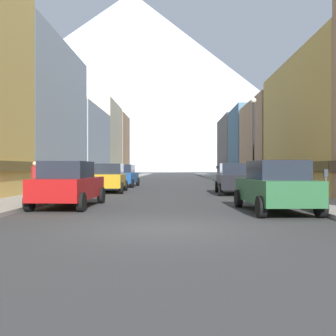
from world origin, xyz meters
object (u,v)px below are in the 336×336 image
at_px(car_left_0, 69,184).
at_px(car_right_0, 275,186).
at_px(streetlamp_right, 253,129).
at_px(parking_meter_near, 326,182).
at_px(car_right_1, 235,179).
at_px(pedestrian_0, 35,181).
at_px(pedestrian_1, 295,180).
at_px(potted_plant_0, 63,181).
at_px(car_left_1, 109,178).
at_px(potted_plant_2, 294,185).
at_px(pedestrian_2, 89,177).
at_px(car_left_2, 124,176).
at_px(potted_plant_1, 70,180).

distance_m(car_left_0, car_right_0, 7.76).
bearing_deg(streetlamp_right, parking_meter_near, -87.91).
distance_m(car_right_1, pedestrian_0, 11.01).
xyz_separation_m(car_left_0, car_right_0, (7.60, -1.56, 0.00)).
bearing_deg(pedestrian_0, pedestrian_1, 4.89).
bearing_deg(pedestrian_0, potted_plant_0, 96.02).
distance_m(parking_meter_near, streetlamp_right, 11.38).
xyz_separation_m(car_left_1, parking_meter_near, (9.55, -10.34, 0.11)).
relative_size(car_right_0, pedestrian_0, 2.66).
distance_m(car_right_0, potted_plant_2, 9.08).
bearing_deg(car_right_0, pedestrian_2, 121.85).
xyz_separation_m(parking_meter_near, potted_plant_0, (-12.75, 11.25, -0.33)).
xyz_separation_m(car_left_2, pedestrian_1, (10.05, -12.04, 0.01)).
bearing_deg(car_left_0, car_left_2, 90.00).
bearing_deg(potted_plant_2, potted_plant_0, 166.63).
xyz_separation_m(car_right_0, potted_plant_0, (-10.80, 11.82, -0.22)).
xyz_separation_m(car_left_1, potted_plant_2, (10.80, -2.42, -0.33)).
xyz_separation_m(car_right_0, potted_plant_2, (3.20, 8.49, -0.33)).
distance_m(potted_plant_2, pedestrian_2, 15.33).
xyz_separation_m(car_right_1, streetlamp_right, (1.55, 2.33, 3.09)).
bearing_deg(pedestrian_1, car_right_1, 125.54).
bearing_deg(potted_plant_2, pedestrian_1, -105.46).
xyz_separation_m(potted_plant_2, streetlamp_right, (-1.65, 3.05, 3.41)).
bearing_deg(parking_meter_near, car_right_1, 102.73).
distance_m(potted_plant_0, potted_plant_2, 14.39).
height_order(potted_plant_0, potted_plant_2, potted_plant_0).
distance_m(parking_meter_near, pedestrian_0, 12.69).
bearing_deg(car_left_2, car_right_1, -48.56).
bearing_deg(pedestrian_1, pedestrian_0, -175.11).
bearing_deg(streetlamp_right, car_right_0, -97.64).
relative_size(pedestrian_2, streetlamp_right, 0.26).
height_order(car_right_1, streetlamp_right, streetlamp_right).
xyz_separation_m(car_left_0, potted_plant_1, (-3.20, 12.02, -0.21)).
distance_m(car_left_0, parking_meter_near, 9.60).
relative_size(parking_meter_near, streetlamp_right, 0.23).
relative_size(parking_meter_near, potted_plant_0, 1.35).
bearing_deg(parking_meter_near, pedestrian_2, 127.54).
bearing_deg(car_left_0, streetlamp_right, 47.49).
height_order(car_left_0, pedestrian_2, car_left_0).
bearing_deg(car_right_1, potted_plant_2, -12.71).
height_order(car_left_0, potted_plant_0, car_left_0).
height_order(car_right_1, potted_plant_0, car_right_1).
relative_size(potted_plant_1, potted_plant_2, 1.19).
xyz_separation_m(car_left_0, car_left_1, (-0.00, 9.35, 0.00)).
relative_size(potted_plant_0, potted_plant_2, 1.21).
xyz_separation_m(car_right_1, potted_plant_1, (-10.80, 4.37, -0.21)).
relative_size(car_right_0, potted_plant_2, 5.52).
relative_size(car_right_1, pedestrian_1, 2.71).
bearing_deg(car_left_1, pedestrian_1, -27.05).
xyz_separation_m(pedestrian_0, pedestrian_2, (0.00, 11.48, -0.08)).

